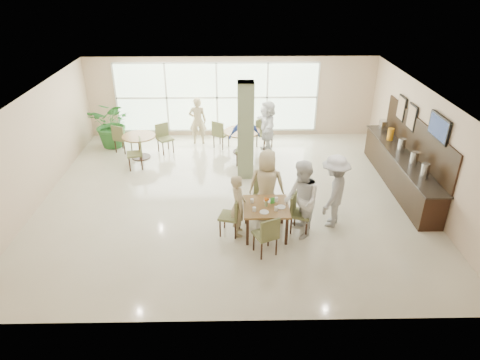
{
  "coord_description": "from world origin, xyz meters",
  "views": [
    {
      "loc": [
        0.04,
        -10.08,
        5.72
      ],
      "look_at": [
        0.2,
        -1.2,
        1.1
      ],
      "focal_mm": 32.0,
      "sensor_mm": 36.0,
      "label": 1
    }
  ],
  "objects_px": {
    "teen_left": "(238,205)",
    "teen_far": "(267,185)",
    "teen_standing": "(334,191)",
    "round_table_left": "(139,141)",
    "adult_b": "(267,127)",
    "main_table": "(266,209)",
    "adult_a": "(245,137)",
    "buffet_counter": "(401,168)",
    "round_table_right": "(242,135)",
    "adult_standing": "(198,121)",
    "potted_plant": "(113,124)",
    "teen_right": "(301,200)"
  },
  "relations": [
    {
      "from": "teen_right",
      "to": "adult_standing",
      "type": "distance_m",
      "value": 6.19
    },
    {
      "from": "adult_b",
      "to": "potted_plant",
      "type": "bearing_deg",
      "value": -101.29
    },
    {
      "from": "teen_left",
      "to": "adult_standing",
      "type": "height_order",
      "value": "adult_standing"
    },
    {
      "from": "round_table_left",
      "to": "teen_far",
      "type": "xyz_separation_m",
      "value": [
        3.77,
        -3.63,
        0.33
      ]
    },
    {
      "from": "teen_standing",
      "to": "round_table_right",
      "type": "bearing_deg",
      "value": -127.14
    },
    {
      "from": "teen_standing",
      "to": "adult_a",
      "type": "height_order",
      "value": "teen_standing"
    },
    {
      "from": "round_table_left",
      "to": "potted_plant",
      "type": "distance_m",
      "value": 1.44
    },
    {
      "from": "round_table_left",
      "to": "teen_standing",
      "type": "height_order",
      "value": "teen_standing"
    },
    {
      "from": "main_table",
      "to": "adult_a",
      "type": "height_order",
      "value": "adult_a"
    },
    {
      "from": "potted_plant",
      "to": "adult_a",
      "type": "bearing_deg",
      "value": -17.42
    },
    {
      "from": "round_table_right",
      "to": "adult_b",
      "type": "bearing_deg",
      "value": 1.68
    },
    {
      "from": "teen_left",
      "to": "teen_far",
      "type": "distance_m",
      "value": 1.0
    },
    {
      "from": "teen_far",
      "to": "adult_b",
      "type": "height_order",
      "value": "teen_far"
    },
    {
      "from": "teen_far",
      "to": "round_table_right",
      "type": "bearing_deg",
      "value": -74.08
    },
    {
      "from": "teen_left",
      "to": "teen_far",
      "type": "xyz_separation_m",
      "value": [
        0.7,
        0.7,
        0.14
      ]
    },
    {
      "from": "teen_standing",
      "to": "adult_standing",
      "type": "distance_m",
      "value": 6.25
    },
    {
      "from": "main_table",
      "to": "potted_plant",
      "type": "xyz_separation_m",
      "value": [
        -4.74,
        5.33,
        0.14
      ]
    },
    {
      "from": "adult_b",
      "to": "adult_standing",
      "type": "bearing_deg",
      "value": -113.54
    },
    {
      "from": "main_table",
      "to": "adult_a",
      "type": "relative_size",
      "value": 0.61
    },
    {
      "from": "potted_plant",
      "to": "adult_standing",
      "type": "distance_m",
      "value": 2.83
    },
    {
      "from": "teen_standing",
      "to": "adult_b",
      "type": "bearing_deg",
      "value": -136.65
    },
    {
      "from": "teen_right",
      "to": "main_table",
      "type": "bearing_deg",
      "value": -100.7
    },
    {
      "from": "teen_right",
      "to": "teen_standing",
      "type": "bearing_deg",
      "value": 108.51
    },
    {
      "from": "main_table",
      "to": "round_table_right",
      "type": "distance_m",
      "value": 4.75
    },
    {
      "from": "round_table_right",
      "to": "adult_b",
      "type": "distance_m",
      "value": 0.86
    },
    {
      "from": "main_table",
      "to": "teen_left",
      "type": "xyz_separation_m",
      "value": [
        -0.63,
        0.03,
        0.09
      ]
    },
    {
      "from": "round_table_right",
      "to": "teen_left",
      "type": "bearing_deg",
      "value": -92.36
    },
    {
      "from": "teen_standing",
      "to": "adult_standing",
      "type": "height_order",
      "value": "teen_standing"
    },
    {
      "from": "teen_standing",
      "to": "round_table_left",
      "type": "bearing_deg",
      "value": -99.15
    },
    {
      "from": "potted_plant",
      "to": "teen_right",
      "type": "height_order",
      "value": "teen_right"
    },
    {
      "from": "teen_far",
      "to": "teen_right",
      "type": "distance_m",
      "value": 1.05
    },
    {
      "from": "round_table_right",
      "to": "teen_standing",
      "type": "xyz_separation_m",
      "value": [
        2.04,
        -4.35,
        0.31
      ]
    },
    {
      "from": "buffet_counter",
      "to": "teen_far",
      "type": "xyz_separation_m",
      "value": [
        -3.86,
        -1.58,
        0.34
      ]
    },
    {
      "from": "teen_far",
      "to": "buffet_counter",
      "type": "bearing_deg",
      "value": -148.97
    },
    {
      "from": "buffet_counter",
      "to": "adult_standing",
      "type": "relative_size",
      "value": 2.89
    },
    {
      "from": "potted_plant",
      "to": "teen_standing",
      "type": "height_order",
      "value": "teen_standing"
    },
    {
      "from": "buffet_counter",
      "to": "teen_left",
      "type": "bearing_deg",
      "value": -153.38
    },
    {
      "from": "adult_standing",
      "to": "teen_right",
      "type": "bearing_deg",
      "value": 115.12
    },
    {
      "from": "round_table_left",
      "to": "adult_standing",
      "type": "distance_m",
      "value": 2.14
    },
    {
      "from": "teen_far",
      "to": "teen_right",
      "type": "bearing_deg",
      "value": 142.15
    },
    {
      "from": "round_table_left",
      "to": "adult_standing",
      "type": "relative_size",
      "value": 0.64
    },
    {
      "from": "teen_right",
      "to": "adult_a",
      "type": "bearing_deg",
      "value": -172.02
    },
    {
      "from": "adult_a",
      "to": "adult_standing",
      "type": "relative_size",
      "value": 1.04
    },
    {
      "from": "adult_standing",
      "to": "adult_b",
      "type": "bearing_deg",
      "value": 160.48
    },
    {
      "from": "round_table_right",
      "to": "adult_b",
      "type": "xyz_separation_m",
      "value": [
        0.82,
        0.02,
        0.28
      ]
    },
    {
      "from": "teen_left",
      "to": "teen_standing",
      "type": "bearing_deg",
      "value": -85.49
    },
    {
      "from": "round_table_right",
      "to": "teen_standing",
      "type": "height_order",
      "value": "teen_standing"
    },
    {
      "from": "teen_left",
      "to": "adult_a",
      "type": "relative_size",
      "value": 0.89
    },
    {
      "from": "round_table_left",
      "to": "buffet_counter",
      "type": "bearing_deg",
      "value": -15.08
    },
    {
      "from": "round_table_left",
      "to": "round_table_right",
      "type": "distance_m",
      "value": 3.29
    }
  ]
}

